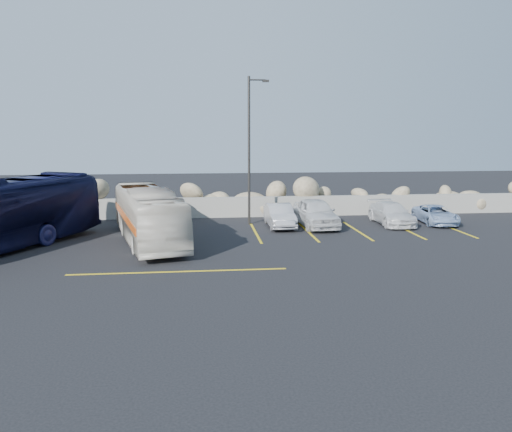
{
  "coord_description": "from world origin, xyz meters",
  "views": [
    {
      "loc": [
        -0.07,
        -17.67,
        5.04
      ],
      "look_at": [
        2.28,
        4.0,
        1.38
      ],
      "focal_mm": 35.0,
      "sensor_mm": 36.0,
      "label": 1
    }
  ],
  "objects": [
    {
      "name": "car_a",
      "position": [
        6.01,
        8.42,
        0.76
      ],
      "size": [
        2.04,
        4.54,
        1.52
      ],
      "primitive_type": "imported",
      "rotation": [
        0.0,
        0.0,
        0.06
      ],
      "color": "silver",
      "rests_on": "ground"
    },
    {
      "name": "seawall",
      "position": [
        0.0,
        12.0,
        0.6
      ],
      "size": [
        60.0,
        0.4,
        1.2
      ],
      "primitive_type": "cube",
      "color": "gray",
      "rests_on": "ground"
    },
    {
      "name": "car_b",
      "position": [
        4.06,
        8.55,
        0.61
      ],
      "size": [
        1.34,
        3.74,
        1.23
      ],
      "primitive_type": "imported",
      "rotation": [
        0.0,
        0.0,
        0.01
      ],
      "color": "#B4B3B9",
      "rests_on": "ground"
    },
    {
      "name": "riprap_pile",
      "position": [
        0.0,
        13.2,
        1.3
      ],
      "size": [
        54.0,
        2.8,
        2.6
      ],
      "primitive_type": null,
      "color": "#8E7B5D",
      "rests_on": "ground"
    },
    {
      "name": "ground",
      "position": [
        0.0,
        0.0,
        0.0
      ],
      "size": [
        90.0,
        90.0,
        0.0
      ],
      "primitive_type": "plane",
      "color": "black",
      "rests_on": "ground"
    },
    {
      "name": "car_c",
      "position": [
        10.35,
        8.66,
        0.6
      ],
      "size": [
        1.72,
        4.14,
        1.2
      ],
      "primitive_type": "imported",
      "rotation": [
        0.0,
        0.0,
        -0.01
      ],
      "color": "silver",
      "rests_on": "ground"
    },
    {
      "name": "vintage_bus",
      "position": [
        -2.59,
        5.57,
        1.26
      ],
      "size": [
        4.3,
        9.27,
        2.51
      ],
      "primitive_type": "imported",
      "rotation": [
        0.0,
        0.0,
        0.25
      ],
      "color": "silver",
      "rests_on": "ground"
    },
    {
      "name": "car_d",
      "position": [
        12.9,
        8.59,
        0.51
      ],
      "size": [
        1.94,
        3.76,
        1.01
      ],
      "primitive_type": "imported",
      "rotation": [
        0.0,
        0.0,
        -0.07
      ],
      "color": "#92ABCF",
      "rests_on": "ground"
    },
    {
      "name": "parking_lines",
      "position": [
        4.64,
        5.57,
        0.01
      ],
      "size": [
        18.16,
        9.36,
        0.01
      ],
      "color": "gold",
      "rests_on": "ground"
    },
    {
      "name": "lamppost",
      "position": [
        2.56,
        9.5,
        4.3
      ],
      "size": [
        1.14,
        0.18,
        8.0
      ],
      "color": "#2D2B28",
      "rests_on": "ground"
    }
  ]
}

